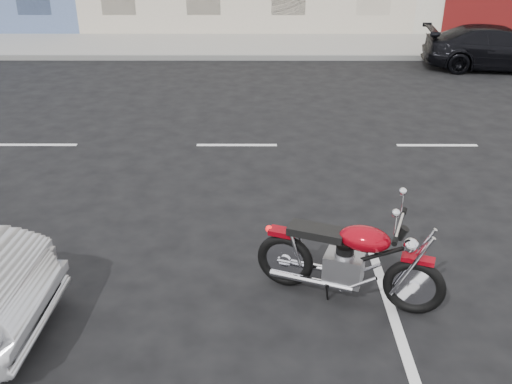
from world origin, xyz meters
TOP-DOWN VIEW (x-y plane):
  - ground at (0.00, 0.00)m, footprint 120.00×120.00m
  - sidewalk_far at (-5.00, 8.70)m, footprint 80.00×3.40m
  - curb_far at (-5.00, 7.00)m, footprint 80.00×0.12m
  - motorcycle at (0.24, -5.22)m, footprint 2.17×1.04m
  - car_far at (5.34, 5.97)m, footprint 4.36×2.15m

SIDE VIEW (x-z plane):
  - ground at x=0.00m, z-range 0.00..0.00m
  - sidewalk_far at x=-5.00m, z-range 0.00..0.15m
  - curb_far at x=-5.00m, z-range 0.00..0.16m
  - motorcycle at x=0.24m, z-range -0.05..1.09m
  - car_far at x=5.34m, z-range 0.00..1.22m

